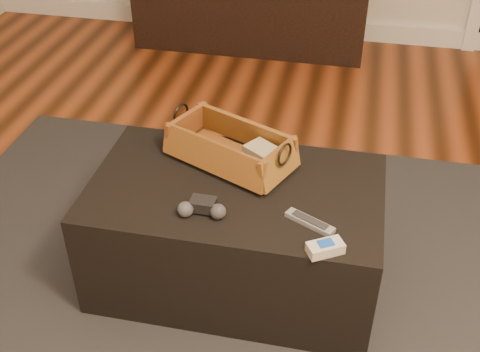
% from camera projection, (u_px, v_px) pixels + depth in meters
% --- Properties ---
extents(baseboard, '(5.00, 0.04, 0.12)m').
position_uv_depth(baseboard, '(339.00, 30.00, 4.10)').
color(baseboard, white).
rests_on(baseboard, floor).
extents(media_cabinet, '(1.48, 0.45, 0.58)m').
position_uv_depth(media_cabinet, '(251.00, 2.00, 3.88)').
color(media_cabinet, black).
rests_on(media_cabinet, floor).
extents(area_rug, '(2.60, 2.00, 0.01)m').
position_uv_depth(area_rug, '(233.00, 284.00, 2.26)').
color(area_rug, black).
rests_on(area_rug, floor).
extents(ottoman, '(1.00, 0.60, 0.42)m').
position_uv_depth(ottoman, '(236.00, 233.00, 2.17)').
color(ottoman, black).
rests_on(ottoman, area_rug).
extents(tv_remote, '(0.24, 0.13, 0.03)m').
position_uv_depth(tv_remote, '(222.00, 155.00, 2.15)').
color(tv_remote, black).
rests_on(tv_remote, wicker_basket).
extents(cloth_bundle, '(0.15, 0.14, 0.07)m').
position_uv_depth(cloth_bundle, '(264.00, 156.00, 2.10)').
color(cloth_bundle, tan).
rests_on(cloth_bundle, wicker_basket).
extents(wicker_basket, '(0.51, 0.40, 0.16)m').
position_uv_depth(wicker_basket, '(230.00, 149.00, 2.13)').
color(wicker_basket, '#965921').
rests_on(wicker_basket, ottoman).
extents(game_controller, '(0.16, 0.09, 0.05)m').
position_uv_depth(game_controller, '(202.00, 208.00, 1.91)').
color(game_controller, black).
rests_on(game_controller, ottoman).
extents(silver_remote, '(0.17, 0.11, 0.02)m').
position_uv_depth(silver_remote, '(310.00, 222.00, 1.88)').
color(silver_remote, gray).
rests_on(silver_remote, ottoman).
extents(cream_gadget, '(0.12, 0.10, 0.04)m').
position_uv_depth(cream_gadget, '(325.00, 248.00, 1.77)').
color(cream_gadget, beige).
rests_on(cream_gadget, ottoman).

